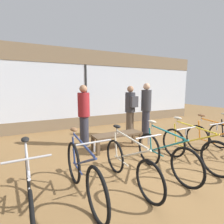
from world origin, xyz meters
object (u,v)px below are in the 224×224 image
Objects in this scene: customer_by_window at (130,109)px; bicycle_center_left at (129,164)px; bicycle_center at (165,155)px; display_bench at (117,136)px; customer_near_rack at (146,108)px; bicycle_center_right at (192,148)px; customer_mid_floor at (84,114)px; bicycle_right at (216,142)px; bicycle_left at (83,173)px; bicycle_far_left at (29,191)px.

bicycle_center_left is at bearing -124.03° from customer_by_window.
bicycle_center reaches higher than display_bench.
customer_near_rack is at bearing 59.22° from bicycle_center.
bicycle_center_left is at bearing 179.84° from bicycle_center_right.
display_bench is 1.75m from customer_near_rack.
bicycle_center_left is at bearing 178.68° from bicycle_center.
customer_mid_floor is (-1.64, 2.39, 0.54)m from bicycle_center_right.
bicycle_center is at bearing -109.32° from customer_by_window.
customer_mid_floor is (-0.82, 2.40, 0.54)m from bicycle_center.
display_bench is at bearing -156.43° from customer_near_rack.
customer_mid_floor is at bearing 136.52° from bicycle_right.
customer_near_rack is at bearing 23.57° from display_bench.
customer_near_rack is 1.05× the size of customer_by_window.
bicycle_center is 0.95× the size of bicycle_center_right.
bicycle_center_right is at bearing -0.48° from bicycle_left.
bicycle_right reaches higher than display_bench.
bicycle_left is at bearing -133.27° from display_bench.
customer_mid_floor reaches higher than bicycle_center_right.
customer_near_rack reaches higher than bicycle_center_right.
customer_near_rack is 0.54m from customer_by_window.
customer_near_rack is (2.21, 2.31, 0.59)m from bicycle_center_left.
bicycle_center is 0.97× the size of bicycle_right.
bicycle_center_right is at bearing -60.76° from display_bench.
display_bench is 1.47m from customer_by_window.
bicycle_right is 1.26× the size of display_bench.
bicycle_center_left is 0.82m from bicycle_center.
bicycle_center_left reaches higher than bicycle_far_left.
bicycle_center_left is (1.58, 0.07, -0.00)m from bicycle_far_left.
customer_near_rack is at bearing 76.14° from bicycle_center_right.
customer_by_window is at bearing 41.37° from display_bench.
bicycle_center is 0.82m from bicycle_center_right.
bicycle_far_left is at bearing -147.87° from customer_near_rack.
customer_by_window reaches higher than bicycle_center_right.
customer_mid_floor is (-2.51, 2.38, 0.54)m from bicycle_right.
bicycle_center_right is 0.98× the size of customer_near_rack.
bicycle_left is 1.02× the size of customer_mid_floor.
customer_near_rack reaches higher than bicycle_center.
bicycle_center_right is at bearing 1.16° from bicycle_far_left.
bicycle_center is 1.68m from display_bench.
bicycle_far_left is 4.09m from bicycle_right.
customer_by_window is at bearing 107.24° from bicycle_right.
customer_near_rack is at bearing -1.89° from customer_mid_floor.
bicycle_center is at bearing -1.32° from bicycle_center_left.
bicycle_center_right is (2.47, -0.02, -0.01)m from bicycle_left.
customer_by_window reaches higher than bicycle_center.
bicycle_center_left is 0.97× the size of bicycle_center_right.
bicycle_left is 1.04× the size of bicycle_center_left.
bicycle_center_right is 1.90m from display_bench.
bicycle_center is 2.77m from customer_near_rack.
customer_mid_floor is at bearing 70.56° from bicycle_left.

